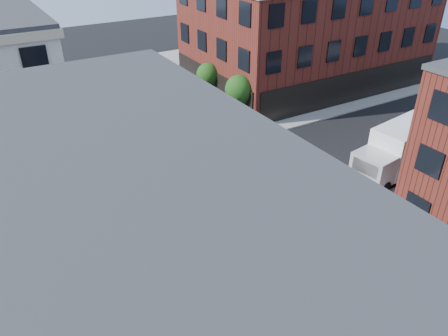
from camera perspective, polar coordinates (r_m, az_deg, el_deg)
ground at (r=31.70m, az=0.23°, el=-3.17°), size 120.00×120.00×0.00m
sidewalk_ne at (r=58.38m, az=7.43°, el=12.73°), size 30.00×30.00×0.15m
building_ne at (r=52.83m, az=10.86°, el=17.26°), size 25.00×16.00×12.00m
tree_near at (r=41.46m, az=2.10°, el=10.09°), size 2.69×2.69×4.49m
tree_far at (r=46.41m, az=-2.00°, el=11.95°), size 2.43×2.43×4.07m
signal_pole at (r=22.73m, az=-5.67°, el=-9.94°), size 1.29×1.24×4.60m
box_truck at (r=35.59m, az=22.09°, el=2.28°), size 9.04×3.81×4.00m
traffic_cone at (r=26.85m, az=-6.38°, el=-9.57°), size 0.45×0.45×0.73m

